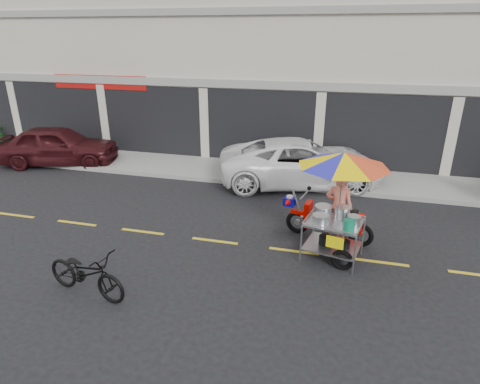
% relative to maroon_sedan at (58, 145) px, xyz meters
% --- Properties ---
extents(ground, '(90.00, 90.00, 0.00)m').
position_rel_maroon_sedan_xyz_m(ground, '(9.92, -4.49, -0.77)').
color(ground, black).
extents(sidewalk, '(45.00, 3.00, 0.15)m').
position_rel_maroon_sedan_xyz_m(sidewalk, '(9.92, 1.01, -0.69)').
color(sidewalk, gray).
rests_on(sidewalk, ground).
extents(shophouse_block, '(36.00, 8.11, 10.40)m').
position_rel_maroon_sedan_xyz_m(shophouse_block, '(12.73, 6.10, 3.47)').
color(shophouse_block, beige).
rests_on(shophouse_block, ground).
extents(centerline, '(42.00, 0.10, 0.01)m').
position_rel_maroon_sedan_xyz_m(centerline, '(9.92, -4.49, -0.77)').
color(centerline, gold).
rests_on(centerline, ground).
extents(maroon_sedan, '(4.84, 2.99, 1.54)m').
position_rel_maroon_sedan_xyz_m(maroon_sedan, '(0.00, 0.00, 0.00)').
color(maroon_sedan, '#391013').
rests_on(maroon_sedan, ground).
extents(white_pickup, '(6.02, 3.91, 1.54)m').
position_rel_maroon_sedan_xyz_m(white_pickup, '(9.51, 0.21, 0.00)').
color(white_pickup, white).
rests_on(white_pickup, ground).
extents(plant_short, '(0.57, 0.57, 0.86)m').
position_rel_maroon_sedan_xyz_m(plant_short, '(-1.61, 0.77, -0.19)').
color(plant_short, '#0E460F').
rests_on(plant_short, sidewalk).
extents(near_bicycle, '(1.98, 1.00, 0.99)m').
position_rel_maroon_sedan_xyz_m(near_bicycle, '(6.16, -7.23, -0.27)').
color(near_bicycle, black).
rests_on(near_bicycle, ground).
extents(food_vendor_rig, '(2.58, 2.43, 2.60)m').
position_rel_maroon_sedan_xyz_m(food_vendor_rig, '(10.83, -4.22, 0.86)').
color(food_vendor_rig, black).
rests_on(food_vendor_rig, ground).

